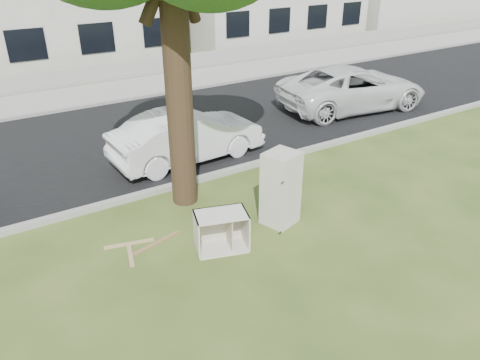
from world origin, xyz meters
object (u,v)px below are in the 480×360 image
fridge (281,189)px  cabinet (221,231)px  car_right (353,88)px  car_center (187,136)px

fridge → cabinet: fridge is taller
car_right → cabinet: bearing=129.0°
car_center → car_right: size_ratio=0.78×
fridge → car_center: size_ratio=0.38×
cabinet → car_center: 4.15m
fridge → car_center: 3.78m
cabinet → car_right: size_ratio=0.18×
fridge → cabinet: 1.53m
car_right → car_center: bearing=105.3°
car_center → car_right: (6.68, 0.87, 0.06)m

